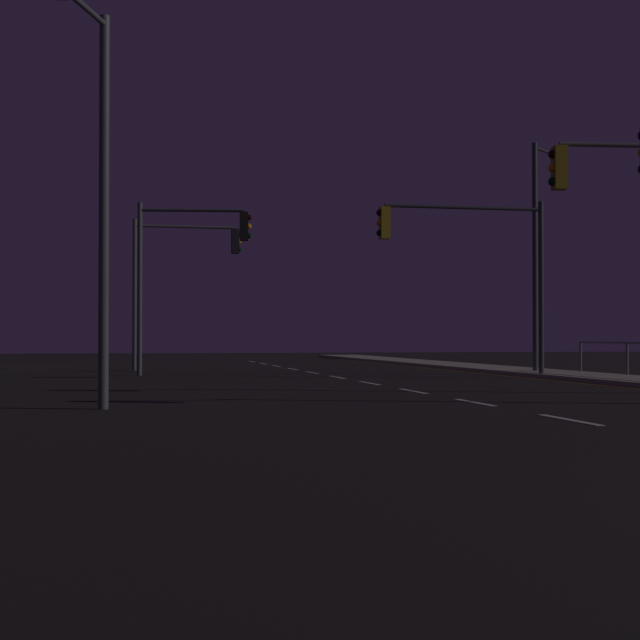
{
  "coord_description": "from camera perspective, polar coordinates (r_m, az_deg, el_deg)",
  "views": [
    {
      "loc": [
        -6.65,
        -4.61,
        1.25
      ],
      "look_at": [
        -0.3,
        26.17,
        1.81
      ],
      "focal_mm": 54.6,
      "sensor_mm": 36.0,
      "label": 1
    }
  ],
  "objects": [
    {
      "name": "traffic_light_far_right",
      "position": [
        29.75,
        8.73,
        4.16
      ],
      "size": [
        5.3,
        0.34,
        5.28
      ],
      "color": "#38383D",
      "rests_on": "sidewalk_right"
    },
    {
      "name": "street_lamp_corner",
      "position": [
        17.23,
        -12.99,
        8.82
      ],
      "size": [
        1.02,
        2.04,
        6.88
      ],
      "color": "#4C4C51",
      "rests_on": "ground"
    },
    {
      "name": "street_lamp_far_end",
      "position": [
        33.75,
        12.73,
        4.91
      ],
      "size": [
        1.78,
        1.52,
        7.64
      ],
      "color": "#38383D",
      "rests_on": "sidewalk_right"
    },
    {
      "name": "traffic_light_mid_right",
      "position": [
        32.41,
        -7.8,
        3.84
      ],
      "size": [
        3.71,
        0.78,
        5.7
      ],
      "color": "#4C4C51",
      "rests_on": "ground"
    },
    {
      "name": "ground_plane",
      "position": [
        23.12,
        5.08,
        -4.12
      ],
      "size": [
        112.0,
        112.0,
        0.0
      ],
      "primitive_type": "plane",
      "color": "black",
      "rests_on": "ground"
    },
    {
      "name": "lane_markings_center",
      "position": [
        26.49,
        2.89,
        -3.72
      ],
      "size": [
        0.14,
        50.0,
        0.01
      ],
      "color": "silver",
      "rests_on": "ground"
    },
    {
      "name": "traffic_light_near_left",
      "position": [
        37.63,
        -8.18,
        3.25
      ],
      "size": [
        4.16,
        0.34,
        5.74
      ],
      "color": "#4C4C51",
      "rests_on": "ground"
    },
    {
      "name": "lane_edge_line",
      "position": [
        29.75,
        12.56,
        -3.4
      ],
      "size": [
        0.14,
        53.0,
        0.01
      ],
      "color": "gold",
      "rests_on": "ground"
    }
  ]
}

